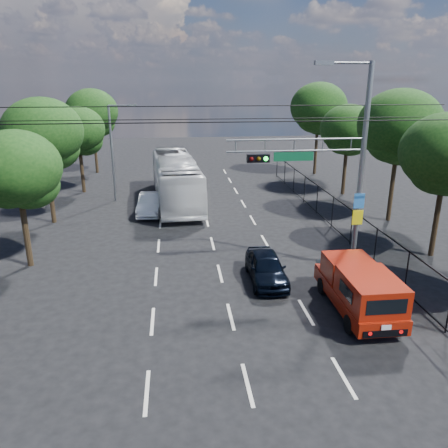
{
  "coord_description": "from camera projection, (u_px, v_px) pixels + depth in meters",
  "views": [
    {
      "loc": [
        -1.94,
        -10.8,
        8.72
      ],
      "look_at": [
        0.08,
        6.98,
        2.8
      ],
      "focal_mm": 35.0,
      "sensor_mm": 36.0,
      "label": 1
    }
  ],
  "objects": [
    {
      "name": "white_bus",
      "position": [
        176.0,
        179.0,
        32.35
      ],
      "size": [
        3.81,
        12.5,
        3.43
      ],
      "primitive_type": "imported",
      "rotation": [
        0.0,
        0.0,
        0.08
      ],
      "color": "silver",
      "rests_on": "ground"
    },
    {
      "name": "tree_left_e",
      "position": [
        92.0,
        115.0,
        41.52
      ],
      "size": [
        4.92,
        4.92,
        7.99
      ],
      "color": "black",
      "rests_on": "ground"
    },
    {
      "name": "tree_left_d",
      "position": [
        79.0,
        134.0,
        34.25
      ],
      "size": [
        4.2,
        4.2,
        6.83
      ],
      "color": "black",
      "rests_on": "ground"
    },
    {
      "name": "tree_right_e",
      "position": [
        319.0,
        111.0,
        40.84
      ],
      "size": [
        5.28,
        5.28,
        8.58
      ],
      "color": "black",
      "rests_on": "ground"
    },
    {
      "name": "tree_right_b",
      "position": [
        446.0,
        159.0,
        21.26
      ],
      "size": [
        4.5,
        4.5,
        7.31
      ],
      "color": "black",
      "rests_on": "ground"
    },
    {
      "name": "fence_right",
      "position": [
        343.0,
        220.0,
        25.11
      ],
      "size": [
        0.06,
        34.03,
        2.0
      ],
      "color": "black",
      "rests_on": "ground"
    },
    {
      "name": "utility_wires",
      "position": [
        217.0,
        115.0,
        19.2
      ],
      "size": [
        22.0,
        5.04,
        0.74
      ],
      "color": "black",
      "rests_on": "ground"
    },
    {
      "name": "tree_right_d",
      "position": [
        348.0,
        133.0,
        33.61
      ],
      "size": [
        4.32,
        4.32,
        7.02
      ],
      "color": "black",
      "rests_on": "ground"
    },
    {
      "name": "white_van",
      "position": [
        150.0,
        204.0,
        29.73
      ],
      "size": [
        1.73,
        4.26,
        1.38
      ],
      "primitive_type": "imported",
      "rotation": [
        0.0,
        0.0,
        -0.07
      ],
      "color": "white",
      "rests_on": "ground"
    },
    {
      "name": "ground",
      "position": [
        248.0,
        385.0,
        13.14
      ],
      "size": [
        120.0,
        120.0,
        0.0
      ],
      "primitive_type": "plane",
      "color": "black",
      "rests_on": "ground"
    },
    {
      "name": "red_pickup",
      "position": [
        359.0,
        288.0,
        16.97
      ],
      "size": [
        1.98,
        5.26,
        1.94
      ],
      "color": "black",
      "rests_on": "ground"
    },
    {
      "name": "tree_left_b",
      "position": [
        18.0,
        174.0,
        20.17
      ],
      "size": [
        4.08,
        4.08,
        6.63
      ],
      "color": "black",
      "rests_on": "ground"
    },
    {
      "name": "lane_markings",
      "position": [
        210.0,
        232.0,
        26.34
      ],
      "size": [
        6.12,
        38.0,
        0.01
      ],
      "color": "beige",
      "rests_on": "ground"
    },
    {
      "name": "tree_right_c",
      "position": [
        399.0,
        131.0,
        26.77
      ],
      "size": [
        5.1,
        5.1,
        8.29
      ],
      "color": "black",
      "rests_on": "ground"
    },
    {
      "name": "signal_mast",
      "position": [
        336.0,
        161.0,
        19.59
      ],
      "size": [
        6.43,
        0.39,
        9.5
      ],
      "color": "slate",
      "rests_on": "ground"
    },
    {
      "name": "streetlight_left",
      "position": [
        114.0,
        148.0,
        31.97
      ],
      "size": [
        2.09,
        0.22,
        7.08
      ],
      "color": "slate",
      "rests_on": "ground"
    },
    {
      "name": "tree_left_c",
      "position": [
        44.0,
        138.0,
        26.45
      ],
      "size": [
        4.8,
        4.8,
        7.8
      ],
      "color": "black",
      "rests_on": "ground"
    },
    {
      "name": "navy_hatchback",
      "position": [
        266.0,
        267.0,
        19.72
      ],
      "size": [
        1.63,
        3.94,
        1.34
      ],
      "primitive_type": "imported",
      "rotation": [
        0.0,
        0.0,
        -0.01
      ],
      "color": "black",
      "rests_on": "ground"
    }
  ]
}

